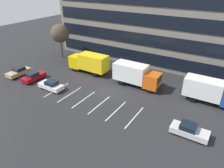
{
  "coord_description": "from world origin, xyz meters",
  "views": [
    {
      "loc": [
        16.21,
        -23.98,
        16.37
      ],
      "look_at": [
        0.94,
        0.61,
        1.4
      ],
      "focal_mm": 33.56,
      "sensor_mm": 36.0,
      "label": 1
    }
  ],
  "objects_px": {
    "sedan_maroon": "(33,76)",
    "sedan_silver": "(189,130)",
    "box_truck_yellow_all": "(89,62)",
    "sedan_white": "(51,85)",
    "sedan_tan": "(19,72)",
    "box_truck_blue": "(210,91)",
    "box_truck_orange": "(136,74)",
    "bare_tree": "(60,33)"
  },
  "relations": [
    {
      "from": "box_truck_yellow_all",
      "to": "sedan_maroon",
      "type": "relative_size",
      "value": 1.87
    },
    {
      "from": "box_truck_orange",
      "to": "sedan_maroon",
      "type": "relative_size",
      "value": 1.88
    },
    {
      "from": "box_truck_yellow_all",
      "to": "sedan_white",
      "type": "distance_m",
      "value": 8.8
    },
    {
      "from": "sedan_maroon",
      "to": "bare_tree",
      "type": "xyz_separation_m",
      "value": [
        -4.02,
        11.38,
        4.69
      ]
    },
    {
      "from": "box_truck_yellow_all",
      "to": "sedan_white",
      "type": "bearing_deg",
      "value": -97.67
    },
    {
      "from": "box_truck_orange",
      "to": "bare_tree",
      "type": "distance_m",
      "value": 20.78
    },
    {
      "from": "box_truck_orange",
      "to": "box_truck_blue",
      "type": "bearing_deg",
      "value": 3.98
    },
    {
      "from": "box_truck_blue",
      "to": "sedan_maroon",
      "type": "xyz_separation_m",
      "value": [
        -27.35,
        -8.36,
        -1.25
      ]
    },
    {
      "from": "sedan_silver",
      "to": "box_truck_blue",
      "type": "bearing_deg",
      "value": 86.27
    },
    {
      "from": "box_truck_blue",
      "to": "sedan_silver",
      "type": "xyz_separation_m",
      "value": [
        -0.57,
        -8.67,
        -1.25
      ]
    },
    {
      "from": "box_truck_orange",
      "to": "sedan_silver",
      "type": "bearing_deg",
      "value": -36.54
    },
    {
      "from": "box_truck_blue",
      "to": "box_truck_orange",
      "type": "xyz_separation_m",
      "value": [
        -11.22,
        -0.78,
        0.1
      ]
    },
    {
      "from": "sedan_silver",
      "to": "sedan_maroon",
      "type": "bearing_deg",
      "value": 179.32
    },
    {
      "from": "box_truck_yellow_all",
      "to": "sedan_maroon",
      "type": "bearing_deg",
      "value": -128.55
    },
    {
      "from": "box_truck_orange",
      "to": "bare_tree",
      "type": "bearing_deg",
      "value": 169.32
    },
    {
      "from": "box_truck_yellow_all",
      "to": "box_truck_orange",
      "type": "height_order",
      "value": "box_truck_orange"
    },
    {
      "from": "sedan_white",
      "to": "sedan_tan",
      "type": "bearing_deg",
      "value": 175.79
    },
    {
      "from": "sedan_silver",
      "to": "sedan_tan",
      "type": "bearing_deg",
      "value": 179.54
    },
    {
      "from": "bare_tree",
      "to": "sedan_maroon",
      "type": "bearing_deg",
      "value": -70.54
    },
    {
      "from": "sedan_white",
      "to": "sedan_maroon",
      "type": "height_order",
      "value": "sedan_maroon"
    },
    {
      "from": "sedan_maroon",
      "to": "sedan_white",
      "type": "bearing_deg",
      "value": -8.21
    },
    {
      "from": "sedan_white",
      "to": "sedan_silver",
      "type": "distance_m",
      "value": 21.68
    },
    {
      "from": "box_truck_blue",
      "to": "bare_tree",
      "type": "height_order",
      "value": "bare_tree"
    },
    {
      "from": "sedan_white",
      "to": "sedan_silver",
      "type": "bearing_deg",
      "value": 1.12
    },
    {
      "from": "sedan_tan",
      "to": "box_truck_yellow_all",
      "type": "bearing_deg",
      "value": 37.88
    },
    {
      "from": "sedan_white",
      "to": "box_truck_blue",
      "type": "bearing_deg",
      "value": 22.25
    },
    {
      "from": "sedan_maroon",
      "to": "sedan_silver",
      "type": "bearing_deg",
      "value": -0.68
    },
    {
      "from": "box_truck_blue",
      "to": "sedan_white",
      "type": "relative_size",
      "value": 1.78
    },
    {
      "from": "sedan_tan",
      "to": "bare_tree",
      "type": "height_order",
      "value": "bare_tree"
    },
    {
      "from": "sedan_tan",
      "to": "sedan_maroon",
      "type": "height_order",
      "value": "sedan_tan"
    },
    {
      "from": "bare_tree",
      "to": "sedan_white",
      "type": "bearing_deg",
      "value": -52.99
    },
    {
      "from": "sedan_maroon",
      "to": "bare_tree",
      "type": "height_order",
      "value": "bare_tree"
    },
    {
      "from": "sedan_white",
      "to": "sedan_maroon",
      "type": "distance_m",
      "value": 5.17
    },
    {
      "from": "box_truck_orange",
      "to": "sedan_white",
      "type": "distance_m",
      "value": 13.87
    },
    {
      "from": "box_truck_yellow_all",
      "to": "bare_tree",
      "type": "distance_m",
      "value": 11.38
    },
    {
      "from": "box_truck_blue",
      "to": "sedan_maroon",
      "type": "relative_size",
      "value": 1.78
    },
    {
      "from": "sedan_white",
      "to": "bare_tree",
      "type": "relative_size",
      "value": 0.57
    },
    {
      "from": "sedan_tan",
      "to": "box_truck_blue",
      "type": "bearing_deg",
      "value": 15.08
    },
    {
      "from": "box_truck_orange",
      "to": "sedan_silver",
      "type": "relative_size",
      "value": 1.87
    },
    {
      "from": "box_truck_orange",
      "to": "sedan_maroon",
      "type": "bearing_deg",
      "value": -154.84
    },
    {
      "from": "box_truck_yellow_all",
      "to": "box_truck_orange",
      "type": "xyz_separation_m",
      "value": [
        9.86,
        -0.3,
        0.0
      ]
    },
    {
      "from": "box_truck_orange",
      "to": "sedan_tan",
      "type": "height_order",
      "value": "box_truck_orange"
    }
  ]
}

